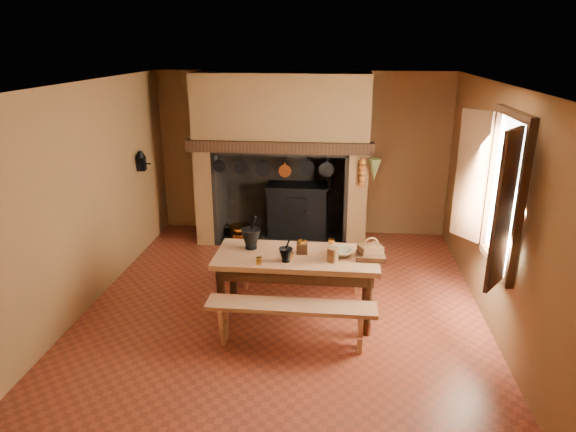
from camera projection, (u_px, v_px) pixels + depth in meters
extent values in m
plane|color=maroon|center=(285.00, 302.00, 6.75)|extent=(5.50, 5.50, 0.00)
plane|color=silver|center=(285.00, 83.00, 5.84)|extent=(5.50, 5.50, 0.00)
cube|color=brown|center=(302.00, 154.00, 8.88)|extent=(5.00, 0.02, 2.80)
cube|color=brown|center=(90.00, 195.00, 6.54)|extent=(0.02, 5.50, 2.80)
cube|color=brown|center=(495.00, 207.00, 6.05)|extent=(0.02, 5.50, 2.80)
cube|color=brown|center=(243.00, 312.00, 3.71)|extent=(5.00, 0.02, 2.80)
cube|color=brown|center=(208.00, 158.00, 8.61)|extent=(0.30, 0.90, 2.80)
cube|color=brown|center=(358.00, 161.00, 8.37)|extent=(0.30, 0.90, 2.80)
cube|color=brown|center=(282.00, 111.00, 8.23)|extent=(2.20, 0.90, 1.20)
cube|color=black|center=(279.00, 147.00, 8.02)|extent=(2.95, 0.22, 0.18)
cube|color=black|center=(285.00, 187.00, 9.08)|extent=(2.20, 0.06, 1.60)
cube|color=black|center=(283.00, 238.00, 8.94)|extent=(2.20, 0.90, 0.02)
cube|color=black|center=(298.00, 211.00, 8.91)|extent=(1.00, 0.50, 0.90)
cube|color=black|center=(298.00, 186.00, 8.74)|extent=(1.04, 0.54, 0.04)
cube|color=black|center=(296.00, 211.00, 8.64)|extent=(0.35, 0.02, 0.45)
cylinder|color=black|center=(331.00, 167.00, 8.60)|extent=(0.10, 0.10, 0.70)
cylinder|color=gold|center=(287.00, 211.00, 8.63)|extent=(0.03, 0.03, 0.03)
cylinder|color=gold|center=(305.00, 211.00, 8.60)|extent=(0.03, 0.03, 0.03)
cylinder|color=gold|center=(240.00, 231.00, 8.98)|extent=(0.40, 0.40, 0.20)
cylinder|color=gold|center=(240.00, 237.00, 8.75)|extent=(0.34, 0.34, 0.18)
cube|color=black|center=(230.00, 230.00, 9.10)|extent=(0.18, 0.18, 0.16)
cone|color=#57622E|center=(374.00, 170.00, 7.87)|extent=(0.20, 0.20, 0.35)
cube|color=white|center=(507.00, 192.00, 5.58)|extent=(0.02, 1.00, 1.60)
cube|color=#352011|center=(515.00, 114.00, 5.31)|extent=(0.08, 1.16, 0.08)
cube|color=#352011|center=(494.00, 263.00, 5.85)|extent=(0.08, 1.16, 0.08)
cube|color=#352011|center=(503.00, 211.00, 4.96)|extent=(0.29, 0.39, 1.60)
cube|color=#352011|center=(471.00, 176.00, 6.24)|extent=(0.29, 0.39, 1.60)
cube|color=black|center=(141.00, 164.00, 7.98)|extent=(0.12, 0.12, 0.22)
cone|color=black|center=(141.00, 154.00, 7.93)|extent=(0.16, 0.16, 0.10)
cylinder|color=black|center=(147.00, 164.00, 7.97)|extent=(0.12, 0.02, 0.02)
cube|color=#A9744D|center=(297.00, 257.00, 6.13)|extent=(1.94, 0.86, 0.06)
cube|color=#352011|center=(297.00, 265.00, 6.17)|extent=(1.81, 0.73, 0.15)
cylinder|color=#352011|center=(221.00, 298.00, 6.05)|extent=(0.10, 0.10, 0.78)
cylinder|color=#352011|center=(369.00, 305.00, 5.88)|extent=(0.10, 0.10, 0.78)
cylinder|color=#352011|center=(233.00, 274.00, 6.66)|extent=(0.10, 0.10, 0.78)
cylinder|color=#352011|center=(366.00, 280.00, 6.49)|extent=(0.10, 0.10, 0.78)
cube|color=#A9744D|center=(291.00, 306.00, 5.62)|extent=(1.87, 0.33, 0.05)
cube|color=#A9744D|center=(301.00, 257.00, 6.90)|extent=(1.87, 0.33, 0.05)
cylinder|color=black|center=(251.00, 247.00, 6.30)|extent=(0.15, 0.15, 0.04)
cone|color=black|center=(251.00, 237.00, 6.26)|extent=(0.25, 0.25, 0.20)
cylinder|color=black|center=(253.00, 224.00, 6.20)|extent=(0.10, 0.07, 0.20)
cylinder|color=black|center=(286.00, 260.00, 5.93)|extent=(0.10, 0.10, 0.03)
cone|color=black|center=(286.00, 254.00, 5.90)|extent=(0.16, 0.16, 0.13)
cylinder|color=black|center=(287.00, 245.00, 5.86)|extent=(0.07, 0.04, 0.13)
cube|color=#352011|center=(302.00, 248.00, 6.15)|extent=(0.14, 0.14, 0.13)
cylinder|color=gold|center=(302.00, 241.00, 6.12)|extent=(0.10, 0.10, 0.03)
cylinder|color=black|center=(307.00, 239.00, 6.11)|extent=(0.11, 0.03, 0.04)
cylinder|color=gold|center=(259.00, 261.00, 5.85)|extent=(0.07, 0.07, 0.08)
cylinder|color=gold|center=(331.00, 242.00, 6.38)|extent=(0.09, 0.09, 0.08)
imported|color=beige|center=(340.00, 252.00, 6.10)|extent=(0.32, 0.32, 0.07)
cylinder|color=brown|center=(333.00, 255.00, 5.91)|extent=(0.18, 0.18, 0.17)
cylinder|color=beige|center=(332.00, 252.00, 6.01)|extent=(0.09, 0.09, 0.15)
cube|color=#543519|center=(370.00, 251.00, 6.03)|extent=(0.31, 0.27, 0.15)
torus|color=#543519|center=(371.00, 245.00, 6.01)|extent=(0.20, 0.10, 0.21)
cube|color=#352011|center=(370.00, 256.00, 5.99)|extent=(0.34, 0.24, 0.06)
imported|color=gold|center=(288.00, 255.00, 5.99)|extent=(0.14, 0.14, 0.09)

